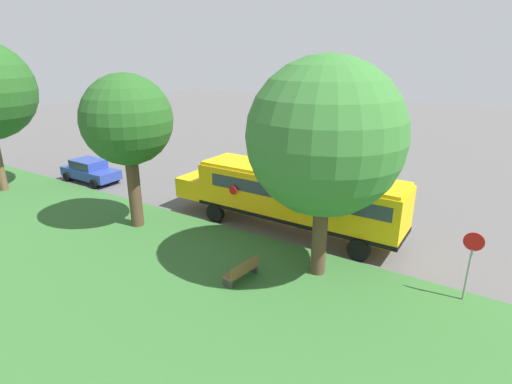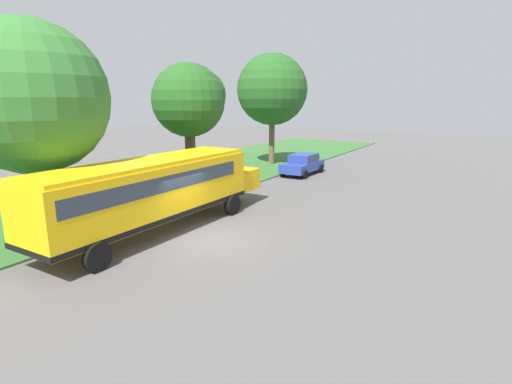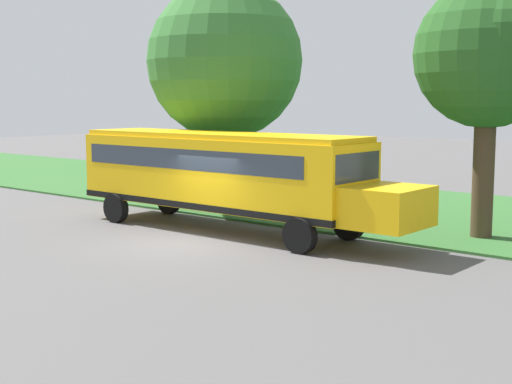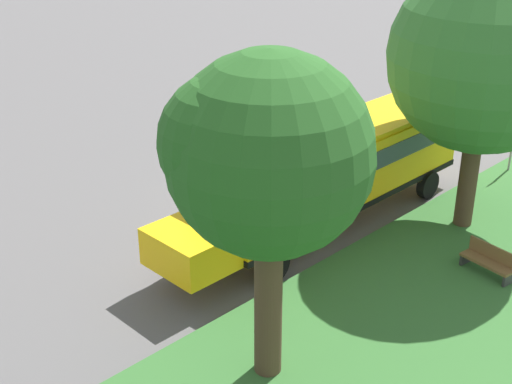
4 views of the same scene
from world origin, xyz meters
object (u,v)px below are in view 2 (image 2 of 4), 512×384
oak_tree_roadside_mid (192,100)px  oak_tree_beside_bus (34,96)px  park_bench (65,208)px  car_blue_nearest (303,163)px  school_bus (155,188)px  oak_tree_far_end (271,90)px

oak_tree_roadside_mid → oak_tree_beside_bus: bearing=-86.5°
oak_tree_roadside_mid → park_bench: (-1.59, -7.77, -5.09)m
car_blue_nearest → park_bench: 17.13m
school_bus → oak_tree_roadside_mid: 8.84m
car_blue_nearest → oak_tree_roadside_mid: size_ratio=0.57×
school_bus → park_bench: size_ratio=7.52×
car_blue_nearest → park_bench: (-5.04, -16.36, -0.40)m
oak_tree_beside_bus → oak_tree_roadside_mid: oak_tree_beside_bus is taller
oak_tree_beside_bus → oak_tree_far_end: oak_tree_far_end is taller
school_bus → car_blue_nearest: (-0.39, 15.67, -1.05)m
oak_tree_roadside_mid → school_bus: bearing=-61.6°
oak_tree_beside_bus → park_bench: 6.08m
oak_tree_beside_bus → oak_tree_far_end: size_ratio=0.91×
school_bus → oak_tree_far_end: (-4.93, 18.77, 4.41)m
car_blue_nearest → oak_tree_far_end: bearing=145.7°
car_blue_nearest → oak_tree_roadside_mid: 10.38m
school_bus → park_bench: (-5.43, -0.69, -1.45)m
car_blue_nearest → oak_tree_roadside_mid: oak_tree_roadside_mid is taller
oak_tree_beside_bus → oak_tree_roadside_mid: 9.93m
school_bus → oak_tree_far_end: size_ratio=1.32×
car_blue_nearest → school_bus: bearing=-88.6°
oak_tree_beside_bus → oak_tree_far_end: 21.67m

